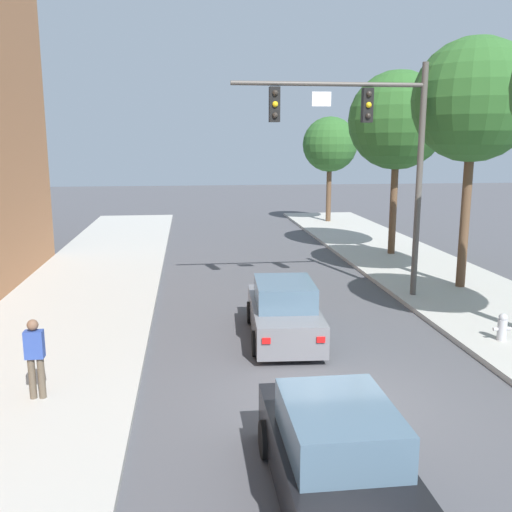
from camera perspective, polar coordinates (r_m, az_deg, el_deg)
The scene contains 9 objects.
ground_plane at distance 11.86m, azimuth 8.09°, elevation -14.61°, with size 120.00×120.00×0.00m, color #4C4C51.
traffic_signal_mast at distance 18.55m, azimuth 11.37°, elevation 11.63°, with size 6.22×0.38×7.50m.
car_lead_grey at distance 15.17m, azimuth 2.82°, elevation -5.69°, with size 2.02×4.32×1.60m.
car_following_black at distance 8.69m, azimuth 8.06°, elevation -19.56°, with size 1.85×4.25×1.60m.
pedestrian_sidewalk_left_walker at distance 12.11m, azimuth -21.45°, elevation -9.29°, with size 0.36×0.22×1.64m.
fire_hydrant at distance 15.98m, azimuth 23.64°, elevation -6.59°, with size 0.48×0.24×0.72m.
street_tree_second at distance 20.87m, azimuth 21.14°, elevation 14.42°, with size 4.12×4.12×8.48m.
street_tree_third at distance 26.37m, azimuth 14.11°, elevation 13.12°, with size 4.33×4.33×8.16m.
street_tree_farthest at distance 36.92m, azimuth 7.49°, elevation 11.10°, with size 3.48×3.48×6.67m.
Camera 1 is at (-2.86, -10.28, 5.17)m, focal length 39.55 mm.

